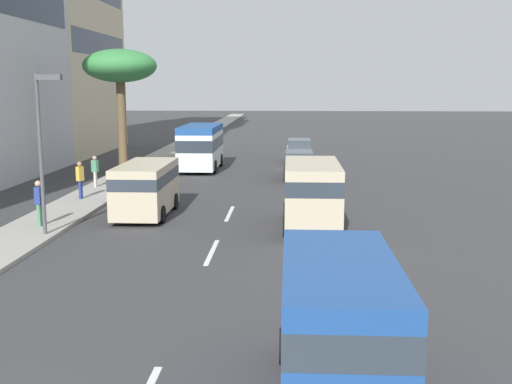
% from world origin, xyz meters
% --- Properties ---
extents(ground_plane, '(198.00, 198.00, 0.00)m').
position_xyz_m(ground_plane, '(31.50, 0.00, 0.00)').
color(ground_plane, '#38383A').
extents(sidewalk_right, '(162.00, 2.54, 0.15)m').
position_xyz_m(sidewalk_right, '(31.50, 7.21, 0.07)').
color(sidewalk_right, '#9E9B93').
rests_on(sidewalk_right, ground_plane).
extents(lane_stripe_mid, '(3.20, 0.16, 0.01)m').
position_xyz_m(lane_stripe_mid, '(13.99, 0.00, 0.01)').
color(lane_stripe_mid, silver).
rests_on(lane_stripe_mid, ground_plane).
extents(lane_stripe_far, '(3.20, 0.16, 0.01)m').
position_xyz_m(lane_stripe_far, '(20.34, 0.00, 0.01)').
color(lane_stripe_far, silver).
rests_on(lane_stripe_far, ground_plane).
extents(minibus_lead, '(6.20, 2.44, 2.93)m').
position_xyz_m(minibus_lead, '(34.52, 3.25, 1.61)').
color(minibus_lead, silver).
rests_on(minibus_lead, ground_plane).
extents(van_second, '(4.93, 2.21, 2.57)m').
position_xyz_m(van_second, '(17.77, -3.46, 1.47)').
color(van_second, beige).
rests_on(van_second, ground_plane).
extents(van_third, '(4.65, 2.11, 2.54)m').
position_xyz_m(van_third, '(4.34, -3.45, 1.45)').
color(van_third, '#1E478C').
rests_on(van_third, ground_plane).
extents(car_fourth, '(4.53, 1.83, 1.66)m').
position_xyz_m(car_fourth, '(39.16, -3.30, 0.79)').
color(car_fourth, beige).
rests_on(car_fourth, ground_plane).
extents(car_fifth, '(4.31, 1.81, 1.64)m').
position_xyz_m(car_fifth, '(30.91, -3.17, 0.78)').
color(car_fifth, black).
rests_on(car_fifth, ground_plane).
extents(van_sixth, '(4.84, 2.12, 2.24)m').
position_xyz_m(van_sixth, '(19.77, 3.53, 1.29)').
color(van_sixth, beige).
rests_on(van_sixth, ground_plane).
extents(pedestrian_near_lamp, '(0.33, 0.23, 1.77)m').
position_xyz_m(pedestrian_near_lamp, '(16.91, 7.04, 1.14)').
color(pedestrian_near_lamp, '#4C8C66').
rests_on(pedestrian_near_lamp, sidewalk_right).
extents(pedestrian_mid_block, '(0.31, 0.38, 1.66)m').
position_xyz_m(pedestrian_mid_block, '(26.29, 7.79, 1.06)').
color(pedestrian_mid_block, beige).
rests_on(pedestrian_mid_block, sidewalk_right).
extents(pedestrian_by_tree, '(0.38, 0.34, 1.79)m').
position_xyz_m(pedestrian_by_tree, '(22.76, 7.40, 1.15)').
color(pedestrian_by_tree, navy).
rests_on(pedestrian_by_tree, sidewalk_right).
extents(palm_tree, '(4.40, 4.40, 7.52)m').
position_xyz_m(palm_tree, '(31.33, 7.61, 6.53)').
color(palm_tree, brown).
rests_on(palm_tree, sidewalk_right).
extents(street_lamp, '(0.24, 0.97, 5.80)m').
position_xyz_m(street_lamp, '(15.65, 6.21, 3.81)').
color(street_lamp, '#4C4C51').
rests_on(street_lamp, sidewalk_right).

